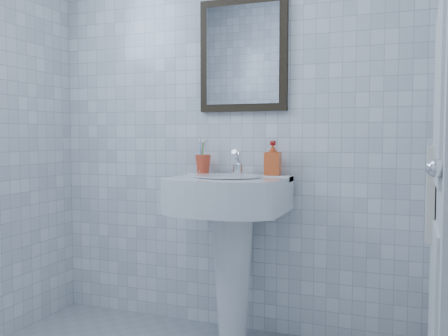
% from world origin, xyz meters
% --- Properties ---
extents(wall_back, '(2.20, 0.02, 2.50)m').
position_xyz_m(wall_back, '(0.00, 1.20, 1.25)').
color(wall_back, white).
rests_on(wall_back, ground).
extents(washbasin, '(0.59, 0.43, 0.90)m').
position_xyz_m(washbasin, '(0.08, 0.99, 0.60)').
color(washbasin, white).
rests_on(washbasin, ground).
extents(faucet, '(0.06, 0.12, 0.14)m').
position_xyz_m(faucet, '(0.08, 1.09, 0.95)').
color(faucet, white).
rests_on(faucet, washbasin).
extents(toothbrush_cup, '(0.10, 0.10, 0.10)m').
position_xyz_m(toothbrush_cup, '(-0.14, 1.12, 0.95)').
color(toothbrush_cup, red).
rests_on(toothbrush_cup, washbasin).
extents(soap_dispenser, '(0.09, 0.09, 0.18)m').
position_xyz_m(soap_dispenser, '(0.27, 1.12, 0.98)').
color(soap_dispenser, red).
rests_on(soap_dispenser, washbasin).
extents(wall_mirror, '(0.50, 0.04, 0.62)m').
position_xyz_m(wall_mirror, '(0.08, 1.18, 1.55)').
color(wall_mirror, black).
rests_on(wall_mirror, wall_back).
extents(bathroom_door, '(0.04, 0.80, 2.00)m').
position_xyz_m(bathroom_door, '(1.08, 0.55, 1.00)').
color(bathroom_door, silver).
rests_on(bathroom_door, ground).
extents(towel_ring, '(0.01, 0.18, 0.18)m').
position_xyz_m(towel_ring, '(1.06, 0.70, 1.05)').
color(towel_ring, white).
rests_on(towel_ring, wall_right).
extents(hand_towel, '(0.03, 0.16, 0.38)m').
position_xyz_m(hand_towel, '(1.04, 0.70, 0.87)').
color(hand_towel, white).
rests_on(hand_towel, towel_ring).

